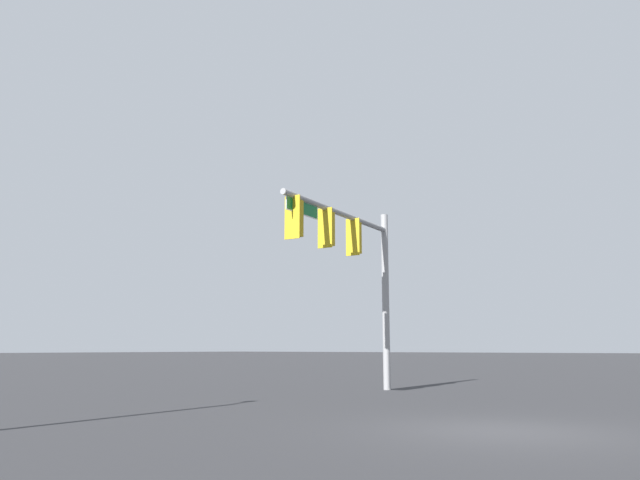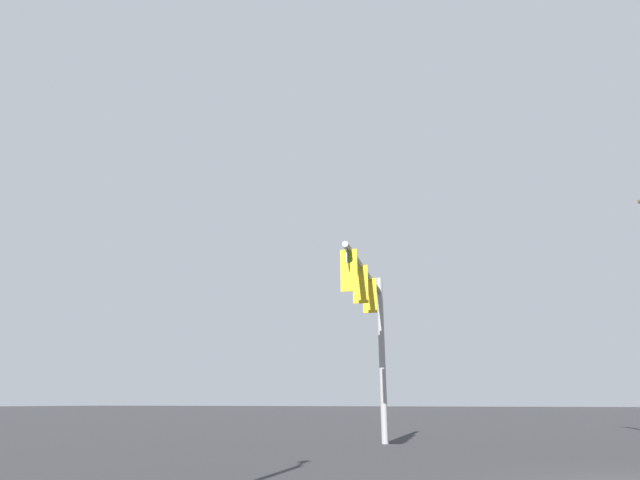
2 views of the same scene
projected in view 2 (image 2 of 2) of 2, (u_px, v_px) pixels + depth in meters
signal_pole_near at (371, 313)px, 18.34m from camera, size 7.08×1.07×6.57m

